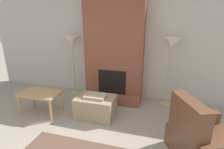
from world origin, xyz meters
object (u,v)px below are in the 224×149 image
object	(u,v)px
ottoman	(96,106)
armchair	(202,142)
side_table	(40,95)
floor_lamp_right	(171,46)
floor_lamp_left	(72,43)

from	to	relation	value
ottoman	armchair	distance (m)	2.05
side_table	floor_lamp_right	world-z (taller)	floor_lamp_right
ottoman	floor_lamp_right	xyz separation A→B (m)	(1.45, 0.98, 1.19)
ottoman	floor_lamp_left	world-z (taller)	floor_lamp_left
floor_lamp_left	floor_lamp_right	distance (m)	2.44
floor_lamp_left	floor_lamp_right	size ratio (longest dim) A/B	0.98
side_table	floor_lamp_right	xyz separation A→B (m)	(2.64, 1.20, 0.98)
ottoman	armchair	size ratio (longest dim) A/B	0.67
armchair	floor_lamp_left	xyz separation A→B (m)	(-2.93, 1.66, 1.11)
armchair	floor_lamp_left	bearing A→B (deg)	36.12
armchair	side_table	distance (m)	3.16
floor_lamp_right	floor_lamp_left	bearing A→B (deg)	180.00
side_table	floor_lamp_right	size ratio (longest dim) A/B	0.52
ottoman	side_table	distance (m)	1.23
ottoman	side_table	size ratio (longest dim) A/B	0.96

